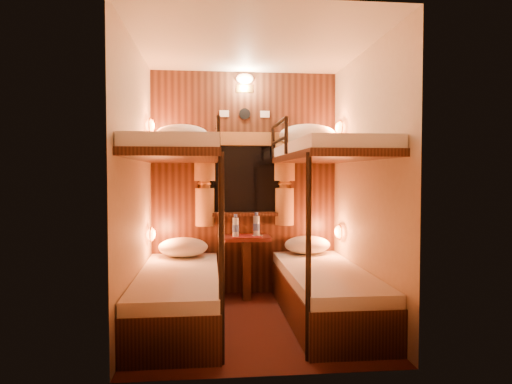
{
  "coord_description": "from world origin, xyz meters",
  "views": [
    {
      "loc": [
        -0.38,
        -3.91,
        1.3
      ],
      "look_at": [
        0.04,
        0.15,
        1.14
      ],
      "focal_mm": 32.0,
      "sensor_mm": 36.0,
      "label": 1
    }
  ],
  "objects": [
    {
      "name": "wall_front",
      "position": [
        0.0,
        -1.05,
        1.2
      ],
      "size": [
        2.4,
        0.0,
        2.4
      ],
      "primitive_type": "plane",
      "rotation": [
        -1.57,
        0.0,
        0.0
      ],
      "color": "#C6B293",
      "rests_on": "floor"
    },
    {
      "name": "bottle_left",
      "position": [
        -0.11,
        0.79,
        0.75
      ],
      "size": [
        0.07,
        0.07,
        0.24
      ],
      "rotation": [
        0.0,
        0.0,
        -0.2
      ],
      "color": "#99BFE5",
      "rests_on": "table"
    },
    {
      "name": "reading_lamps",
      "position": [
        -0.0,
        0.7,
        1.24
      ],
      "size": [
        2.0,
        0.2,
        1.25
      ],
      "color": "orange",
      "rests_on": "wall_left"
    },
    {
      "name": "sachet_a",
      "position": [
        0.14,
        0.87,
        0.65
      ],
      "size": [
        0.09,
        0.08,
        0.01
      ],
      "primitive_type": "cube",
      "rotation": [
        0.0,
        0.0,
        -0.38
      ],
      "color": "silver",
      "rests_on": "table"
    },
    {
      "name": "pillow_lower_right",
      "position": [
        0.65,
        0.81,
        0.55
      ],
      "size": [
        0.49,
        0.35,
        0.19
      ],
      "primitive_type": "ellipsoid",
      "color": "silver",
      "rests_on": "bunk_right"
    },
    {
      "name": "back_fixtures",
      "position": [
        0.0,
        1.0,
        2.25
      ],
      "size": [
        0.54,
        0.09,
        0.48
      ],
      "color": "black",
      "rests_on": "back_panel"
    },
    {
      "name": "back_panel",
      "position": [
        0.0,
        1.04,
        1.2
      ],
      "size": [
        2.0,
        0.03,
        2.4
      ],
      "primitive_type": "cube",
      "color": "black",
      "rests_on": "floor"
    },
    {
      "name": "wall_left",
      "position": [
        -1.0,
        0.0,
        1.2
      ],
      "size": [
        0.0,
        2.4,
        2.4
      ],
      "primitive_type": "plane",
      "rotation": [
        1.57,
        0.0,
        1.57
      ],
      "color": "#C6B293",
      "rests_on": "floor"
    },
    {
      "name": "wall_right",
      "position": [
        1.0,
        0.0,
        1.2
      ],
      "size": [
        0.0,
        2.4,
        2.4
      ],
      "primitive_type": "plane",
      "rotation": [
        1.57,
        0.0,
        -1.57
      ],
      "color": "#C6B293",
      "rests_on": "floor"
    },
    {
      "name": "wall_back",
      "position": [
        0.0,
        1.05,
        1.2
      ],
      "size": [
        2.4,
        0.0,
        2.4
      ],
      "primitive_type": "plane",
      "rotation": [
        1.57,
        0.0,
        0.0
      ],
      "color": "#C6B293",
      "rests_on": "floor"
    },
    {
      "name": "bunk_right",
      "position": [
        0.65,
        0.07,
        0.56
      ],
      "size": [
        0.72,
        1.9,
        1.82
      ],
      "color": "black",
      "rests_on": "floor"
    },
    {
      "name": "sachet_b",
      "position": [
        0.1,
        0.84,
        0.65
      ],
      "size": [
        0.08,
        0.07,
        0.01
      ],
      "primitive_type": "cube",
      "rotation": [
        0.0,
        0.0,
        0.33
      ],
      "color": "silver",
      "rests_on": "table"
    },
    {
      "name": "bunk_left",
      "position": [
        -0.65,
        0.07,
        0.56
      ],
      "size": [
        0.72,
        1.9,
        1.82
      ],
      "color": "black",
      "rests_on": "floor"
    },
    {
      "name": "curtains",
      "position": [
        0.0,
        0.97,
        1.26
      ],
      "size": [
        1.1,
        0.22,
        1.0
      ],
      "color": "olive",
      "rests_on": "back_panel"
    },
    {
      "name": "pillow_upper_right",
      "position": [
        0.65,
        0.82,
        1.71
      ],
      "size": [
        0.61,
        0.43,
        0.24
      ],
      "primitive_type": "ellipsoid",
      "color": "silver",
      "rests_on": "bunk_right"
    },
    {
      "name": "pillow_upper_left",
      "position": [
        -0.65,
        0.68,
        1.69
      ],
      "size": [
        0.53,
        0.38,
        0.21
      ],
      "primitive_type": "ellipsoid",
      "color": "silver",
      "rests_on": "bunk_left"
    },
    {
      "name": "pillow_lower_left",
      "position": [
        -0.65,
        0.77,
        0.56
      ],
      "size": [
        0.5,
        0.36,
        0.2
      ],
      "primitive_type": "ellipsoid",
      "color": "silver",
      "rests_on": "bunk_left"
    },
    {
      "name": "window",
      "position": [
        0.0,
        1.0,
        1.18
      ],
      "size": [
        1.0,
        0.12,
        0.79
      ],
      "color": "black",
      "rests_on": "back_panel"
    },
    {
      "name": "table",
      "position": [
        0.0,
        0.85,
        0.41
      ],
      "size": [
        0.5,
        0.34,
        0.66
      ],
      "color": "#4F1A12",
      "rests_on": "floor"
    },
    {
      "name": "floor",
      "position": [
        0.0,
        0.0,
        0.0
      ],
      "size": [
        2.1,
        2.1,
        0.0
      ],
      "primitive_type": "plane",
      "color": "#3B1210",
      "rests_on": "ground"
    },
    {
      "name": "bottle_right",
      "position": [
        0.11,
        0.85,
        0.76
      ],
      "size": [
        0.07,
        0.07,
        0.25
      ],
      "rotation": [
        0.0,
        0.0,
        -0.44
      ],
      "color": "#99BFE5",
      "rests_on": "table"
    },
    {
      "name": "ceiling",
      "position": [
        0.0,
        0.0,
        2.4
      ],
      "size": [
        2.1,
        2.1,
        0.0
      ],
      "primitive_type": "plane",
      "rotation": [
        3.14,
        0.0,
        0.0
      ],
      "color": "silver",
      "rests_on": "wall_back"
    }
  ]
}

